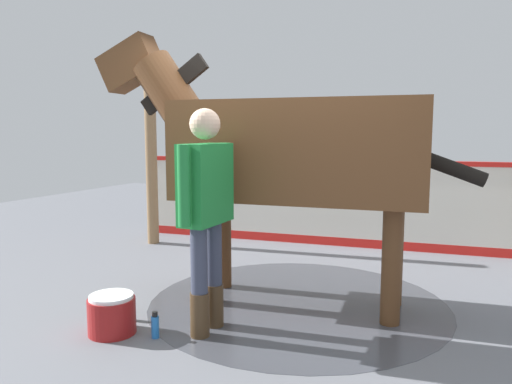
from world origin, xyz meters
TOP-DOWN VIEW (x-y plane):
  - ground_plane at (0.00, 0.00)m, footprint 16.00×16.00m
  - wet_patch at (-0.03, 0.13)m, footprint 2.74×2.74m
  - barrier_wall at (-2.44, -0.12)m, footprint 0.70×5.91m
  - roof_post_near at (-1.52, -2.56)m, footprint 0.16×0.16m
  - horse at (-0.02, 0.01)m, footprint 1.10×3.57m
  - handler at (0.87, -0.31)m, footprint 0.70×0.24m
  - wash_bucket at (1.21, -0.97)m, footprint 0.37×0.37m
  - bottle_shampoo at (0.96, -1.16)m, footprint 0.06×0.06m
  - bottle_spray at (1.15, -0.61)m, footprint 0.06×0.06m

SIDE VIEW (x-z plane):
  - ground_plane at x=0.00m, z-range -0.02..0.00m
  - wet_patch at x=-0.03m, z-range 0.00..0.00m
  - bottle_spray at x=1.15m, z-range -0.01..0.20m
  - bottle_shampoo at x=0.96m, z-range -0.01..0.23m
  - wash_bucket at x=1.21m, z-range 0.00..0.31m
  - barrier_wall at x=-2.44m, z-range -0.04..1.16m
  - handler at x=0.87m, z-range 0.15..1.90m
  - roof_post_near at x=-1.52m, z-range 0.00..2.75m
  - horse at x=-0.02m, z-range 0.16..2.67m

